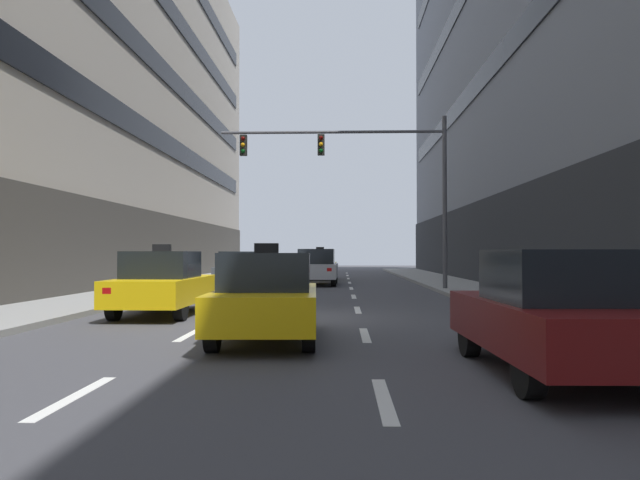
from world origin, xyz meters
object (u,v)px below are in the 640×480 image
object	(u,v)px
car_driving_2	(317,267)
car_parked_0	(556,313)
taxi_driving_3	(163,284)
taxi_driving_4	(320,265)
traffic_signal_0	(368,167)
taxi_driving_0	(267,297)
car_driving_1	(240,270)

from	to	relation	value
car_driving_2	car_parked_0	xyz separation A→B (m)	(3.91, -21.40, -0.07)
taxi_driving_3	car_driving_2	bearing A→B (deg)	77.07
taxi_driving_4	traffic_signal_0	distance (m)	11.87
taxi_driving_4	taxi_driving_3	bearing A→B (deg)	-99.05
traffic_signal_0	car_driving_2	bearing A→B (deg)	115.21
traffic_signal_0	taxi_driving_0	bearing A→B (deg)	-100.07
car_driving_1	taxi_driving_3	distance (m)	12.06
car_driving_1	car_parked_0	distance (m)	20.50
car_driving_2	taxi_driving_3	size ratio (longest dim) A/B	1.10
taxi_driving_0	taxi_driving_3	bearing A→B (deg)	126.30
taxi_driving_4	car_parked_0	xyz separation A→B (m)	(3.96, -27.39, -0.06)
taxi_driving_0	car_driving_1	distance (m)	16.64
taxi_driving_0	taxi_driving_4	bearing A→B (deg)	89.77
car_driving_1	taxi_driving_4	xyz separation A→B (m)	(3.35, 8.24, 0.05)
taxi_driving_4	car_parked_0	distance (m)	27.68
car_driving_2	traffic_signal_0	bearing A→B (deg)	-64.79
traffic_signal_0	taxi_driving_4	bearing A→B (deg)	102.15
car_parked_0	traffic_signal_0	distance (m)	17.16
car_driving_1	car_parked_0	world-z (taller)	car_driving_1
taxi_driving_0	taxi_driving_3	distance (m)	5.29
taxi_driving_3	car_parked_0	world-z (taller)	taxi_driving_3
taxi_driving_3	taxi_driving_4	size ratio (longest dim) A/B	0.93
car_driving_1	taxi_driving_4	bearing A→B (deg)	67.90
taxi_driving_4	taxi_driving_0	bearing A→B (deg)	-90.23
car_driving_1	taxi_driving_3	world-z (taller)	taxi_driving_3
taxi_driving_0	car_parked_0	xyz separation A→B (m)	(4.06, -2.83, 0.02)
car_driving_1	taxi_driving_3	size ratio (longest dim) A/B	1.02
car_driving_1	car_driving_2	xyz separation A→B (m)	(3.40, 2.25, 0.06)
taxi_driving_0	car_driving_1	bearing A→B (deg)	101.25
car_driving_2	car_parked_0	bearing A→B (deg)	-79.64
taxi_driving_0	car_driving_2	xyz separation A→B (m)	(0.15, 18.57, 0.09)
car_driving_1	car_parked_0	xyz separation A→B (m)	(7.31, -19.15, -0.01)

